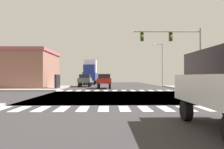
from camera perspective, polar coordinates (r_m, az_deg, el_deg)
ground at (r=18.78m, az=3.70°, el=-5.33°), size 90.00×90.00×0.05m
sidewalk_corner_ne at (r=33.97m, az=24.34°, el=-2.96°), size 12.00×12.00×0.14m
sidewalk_corner_nw at (r=32.75m, az=-21.55°, el=-3.06°), size 12.00×12.00×0.14m
crosswalk_near at (r=11.53m, az=5.51°, el=-8.24°), size 13.50×2.00×0.01m
crosswalk_far at (r=26.03m, az=1.81°, el=-3.91°), size 13.50×2.00×0.01m
traffic_signal_mast at (r=26.97m, az=15.07°, el=7.16°), size 7.48×0.55×6.92m
street_lamp at (r=41.42m, az=11.78°, el=3.43°), size 1.78×0.32×7.23m
sedan_nearside_1 at (r=53.70m, az=-4.75°, el=-0.96°), size 1.80×4.30×1.88m
box_truck_crossing_1 at (r=46.57m, az=-5.31°, el=0.75°), size 2.40×7.20×4.85m
sedan_queued_3 at (r=30.72m, az=-1.90°, el=-1.31°), size 1.80×4.30×1.88m
sedan_trailing_5 at (r=35.90m, az=-6.58°, el=-1.19°), size 1.80×4.30×1.88m
suv_middle_1 at (r=59.29m, az=-4.40°, el=-0.65°), size 1.96×4.60×2.34m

